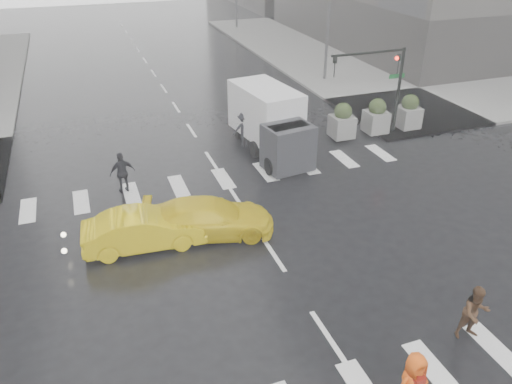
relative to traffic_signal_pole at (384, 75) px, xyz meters
name	(u,v)px	position (x,y,z in m)	size (l,w,h in m)	color
ground	(274,255)	(-9.01, -8.01, -3.22)	(120.00, 120.00, 0.00)	black
sidewalk_ne	(430,70)	(10.49, 9.49, -3.14)	(35.00, 35.00, 0.15)	slate
road_markings	(274,254)	(-9.01, -8.01, -3.21)	(18.00, 48.00, 0.01)	silver
traffic_signal_pole	(384,75)	(0.00, 0.00, 0.00)	(4.45, 0.42, 4.50)	black
street_lamp_near	(327,7)	(1.86, 9.99, 1.73)	(2.15, 0.22, 9.00)	#59595B
planter_west	(342,121)	(-2.01, 0.19, -2.23)	(1.10, 1.10, 1.80)	slate
planter_mid	(376,117)	(-0.01, 0.19, -2.23)	(1.10, 1.10, 1.80)	slate
planter_east	(409,112)	(1.99, 0.19, -2.23)	(1.10, 1.10, 1.80)	slate
pedestrian_brown	(475,313)	(-5.35, -13.34, -2.38)	(0.81, 0.63, 1.67)	#402816
pedestrian_far_a	(123,172)	(-13.22, -1.72, -2.33)	(1.04, 0.63, 1.77)	black
pedestrian_far_b	(244,130)	(-7.00, 1.00, -2.32)	(1.17, 0.64, 1.80)	black
taxi_mid	(144,229)	(-13.02, -6.01, -2.53)	(1.45, 4.15, 1.37)	yellow
taxi_rear	(209,218)	(-10.72, -6.01, -2.54)	(1.89, 4.10, 1.35)	yellow
box_truck	(271,121)	(-6.01, -0.08, -1.60)	(2.14, 5.69, 3.02)	silver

